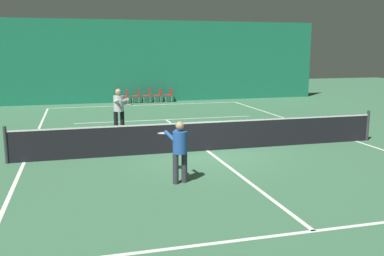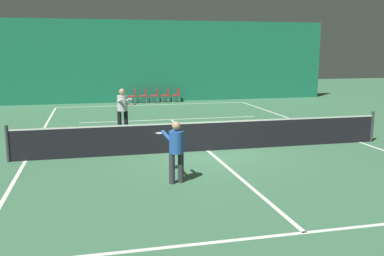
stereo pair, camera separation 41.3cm
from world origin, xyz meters
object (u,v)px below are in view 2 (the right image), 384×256
Objects in this scene: courtside_chair_1 at (144,95)px; courtside_chair_2 at (155,95)px; tennis_net at (208,135)px; courtside_chair_4 at (176,94)px; courtside_chair_0 at (133,95)px; player_near at (175,147)px; player_far at (123,107)px; courtside_chair_3 at (166,94)px.

courtside_chair_1 is 0.67m from courtside_chair_2.
tennis_net reaches higher than courtside_chair_4.
courtside_chair_1 is at bearing -90.00° from courtside_chair_4.
courtside_chair_0 is 2.69m from courtside_chair_4.
tennis_net is at bearing -6.96° from courtside_chair_4.
player_far is (-0.73, 6.85, 0.11)m from player_near.
courtside_chair_0 is 2.02m from courtside_chair_3.
player_far is 2.02× the size of courtside_chair_2.
courtside_chair_0 is 1.00× the size of courtside_chair_1.
courtside_chair_1 is (1.22, 16.02, -0.40)m from player_near.
courtside_chair_3 is at bearing 90.00° from courtside_chair_1.
courtside_chair_0 and courtside_chair_2 have the same top height.
courtside_chair_4 is at bearing 90.00° from courtside_chair_1.
courtside_chair_0 is at bearing 94.85° from tennis_net.
tennis_net is 14.29× the size of courtside_chair_3.
player_near is at bearing -4.34° from courtside_chair_1.
player_near is 16.23m from courtside_chair_3.
player_near is 1.80× the size of courtside_chair_3.
courtside_chair_0 is 1.00× the size of courtside_chair_3.
courtside_chair_3 is (0.67, 0.00, 0.00)m from courtside_chair_2.
tennis_net reaches higher than courtside_chair_0.
courtside_chair_2 is at bearing 90.00° from courtside_chair_0.
player_near is 1.80× the size of courtside_chair_2.
courtside_chair_2 is at bearing -90.00° from courtside_chair_3.
courtside_chair_4 is at bearing 90.00° from courtside_chair_3.
player_far reaches higher than tennis_net.
tennis_net is 13.01m from courtside_chair_2.
player_near is 16.03m from courtside_chair_0.
courtside_chair_3 is (0.92, 13.01, -0.03)m from tennis_net.
courtside_chair_1 is (0.67, 0.00, 0.00)m from courtside_chair_0.
courtside_chair_3 is at bearing -22.91° from player_near.
courtside_chair_3 is (2.56, 16.02, -0.40)m from player_near.
tennis_net is at bearing -1.07° from courtside_chair_2.
player_far is 9.39m from courtside_chair_1.
player_near reaches higher than courtside_chair_4.
tennis_net is 4.54m from player_far.
tennis_net reaches higher than courtside_chair_1.
courtside_chair_0 is at bearing -90.00° from courtside_chair_1.
courtside_chair_1 is 2.02m from courtside_chair_4.
courtside_chair_3 is at bearing 144.44° from player_far.
courtside_chair_1 is at bearing -90.00° from courtside_chair_2.
player_far is 9.27m from courtside_chair_0.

